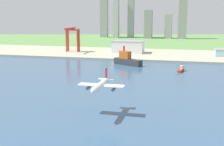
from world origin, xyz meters
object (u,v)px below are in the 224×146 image
at_px(tugboat_small, 181,69).
at_px(port_crane_red, 72,34).
at_px(warehouse_main, 128,47).
at_px(container_barge, 127,60).
at_px(airplane_landing, 100,85).

distance_m(tugboat_small, port_crane_red, 231.11).
bearing_deg(warehouse_main, port_crane_red, -172.74).
bearing_deg(tugboat_small, container_barge, 156.72).
xyz_separation_m(tugboat_small, warehouse_main, (-92.23, 141.40, 9.95)).
bearing_deg(container_barge, warehouse_main, 99.80).
height_order(container_barge, tugboat_small, container_barge).
relative_size(airplane_landing, tugboat_small, 2.05).
bearing_deg(container_barge, tugboat_small, -23.28).
height_order(port_crane_red, warehouse_main, port_crane_red).
xyz_separation_m(airplane_landing, warehouse_main, (-39.93, 320.79, -9.17)).
bearing_deg(airplane_landing, container_barge, 95.67).
xyz_separation_m(container_barge, port_crane_red, (-116.08, 97.53, 26.05)).
relative_size(container_barge, port_crane_red, 0.89).
distance_m(airplane_landing, container_barge, 212.45).
height_order(tugboat_small, warehouse_main, warehouse_main).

